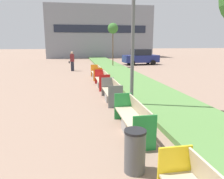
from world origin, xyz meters
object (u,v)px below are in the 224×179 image
object	(u,v)px
bench_green_frame	(133,120)
litter_bin	(135,151)
pedestrian_walking	(72,61)
parked_car_distant	(141,57)
bench_orange_frame	(97,74)
sapling_tree_far	(113,29)
bench_red_frame	(103,81)
bench_grey_frame	(112,93)

from	to	relation	value
bench_green_frame	litter_bin	distance (m)	2.09
bench_green_frame	pedestrian_walking	bearing A→B (deg)	96.86
pedestrian_walking	parked_car_distant	size ratio (longest dim) A/B	0.42
bench_orange_frame	sapling_tree_far	bearing A→B (deg)	70.62
bench_green_frame	bench_red_frame	xyz separation A→B (m)	(-0.00, 6.90, -0.00)
bench_green_frame	bench_grey_frame	bearing A→B (deg)	90.05
bench_green_frame	pedestrian_walking	world-z (taller)	pedestrian_walking
litter_bin	parked_car_distant	distance (m)	22.46
bench_red_frame	bench_orange_frame	bearing A→B (deg)	90.05
bench_red_frame	litter_bin	xyz separation A→B (m)	(-0.53, -8.92, 0.09)
bench_grey_frame	bench_orange_frame	bearing A→B (deg)	90.00
bench_green_frame	parked_car_distant	bearing A→B (deg)	71.92
bench_green_frame	sapling_tree_far	distance (m)	17.95
bench_orange_frame	pedestrian_walking	bearing A→B (deg)	110.47
bench_grey_frame	parked_car_distant	distance (m)	16.98
bench_grey_frame	bench_orange_frame	xyz separation A→B (m)	(0.00, 6.48, 0.00)
bench_orange_frame	pedestrian_walking	xyz separation A→B (m)	(-1.79, 4.79, 0.56)
bench_grey_frame	sapling_tree_far	world-z (taller)	sapling_tree_far
bench_grey_frame	litter_bin	distance (m)	5.67
bench_red_frame	parked_car_distant	xyz separation A→B (m)	(6.33, 12.47, 0.54)
bench_orange_frame	pedestrian_walking	size ratio (longest dim) A/B	1.19
litter_bin	parked_car_distant	xyz separation A→B (m)	(6.85, 21.39, 0.44)
sapling_tree_far	bench_green_frame	bearing A→B (deg)	-98.37
bench_grey_frame	bench_green_frame	bearing A→B (deg)	-89.95
sapling_tree_far	pedestrian_walking	xyz separation A→B (m)	(-4.35, -2.49, -3.10)
bench_grey_frame	sapling_tree_far	xyz separation A→B (m)	(2.56, 13.76, 3.66)
bench_red_frame	bench_green_frame	bearing A→B (deg)	-90.00
pedestrian_walking	bench_grey_frame	bearing A→B (deg)	-80.98
litter_bin	parked_car_distant	size ratio (longest dim) A/B	0.22
sapling_tree_far	bench_red_frame	bearing A→B (deg)	-103.71
bench_green_frame	sapling_tree_far	bearing A→B (deg)	81.63
bench_green_frame	bench_grey_frame	size ratio (longest dim) A/B	1.12
parked_car_distant	sapling_tree_far	bearing A→B (deg)	-156.95
litter_bin	bench_orange_frame	bearing A→B (deg)	87.53
sapling_tree_far	pedestrian_walking	distance (m)	5.89
bench_red_frame	parked_car_distant	world-z (taller)	parked_car_distant
litter_bin	bench_green_frame	bearing A→B (deg)	75.36
bench_green_frame	sapling_tree_far	world-z (taller)	sapling_tree_far
parked_car_distant	bench_grey_frame	bearing A→B (deg)	-116.64
bench_grey_frame	litter_bin	size ratio (longest dim) A/B	2.31
bench_orange_frame	bench_grey_frame	bearing A→B (deg)	-90.00
bench_green_frame	parked_car_distant	size ratio (longest dim) A/B	0.56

